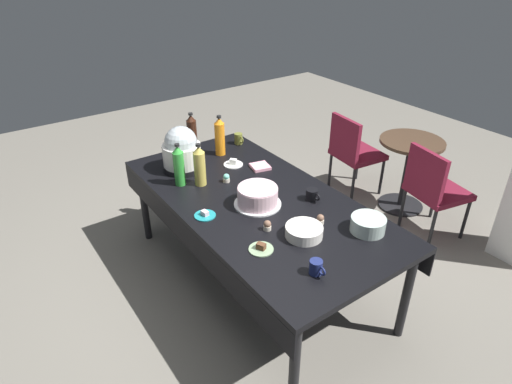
% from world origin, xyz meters
% --- Properties ---
extents(ground, '(9.00, 9.00, 0.00)m').
position_xyz_m(ground, '(0.00, 0.00, 0.00)').
color(ground, slate).
extents(potluck_table, '(2.20, 1.10, 0.75)m').
position_xyz_m(potluck_table, '(0.00, 0.00, 0.69)').
color(potluck_table, black).
rests_on(potluck_table, ground).
extents(frosted_layer_cake, '(0.33, 0.33, 0.14)m').
position_xyz_m(frosted_layer_cake, '(0.08, -0.04, 0.82)').
color(frosted_layer_cake, silver).
rests_on(frosted_layer_cake, potluck_table).
extents(slow_cooker, '(0.31, 0.31, 0.36)m').
position_xyz_m(slow_cooker, '(-0.71, -0.21, 0.91)').
color(slow_cooker, black).
rests_on(slow_cooker, potluck_table).
extents(glass_salad_bowl, '(0.22, 0.22, 0.10)m').
position_xyz_m(glass_salad_bowl, '(0.74, 0.34, 0.80)').
color(glass_salad_bowl, '#B2C6BC').
rests_on(glass_salad_bowl, potluck_table).
extents(ceramic_snack_bowl, '(0.23, 0.23, 0.07)m').
position_xyz_m(ceramic_snack_bowl, '(0.55, -0.02, 0.79)').
color(ceramic_snack_bowl, silver).
rests_on(ceramic_snack_bowl, potluck_table).
extents(dessert_plate_white, '(0.16, 0.16, 0.05)m').
position_xyz_m(dessert_plate_white, '(-0.54, 0.15, 0.76)').
color(dessert_plate_white, white).
rests_on(dessert_plate_white, potluck_table).
extents(dessert_plate_teal, '(0.14, 0.14, 0.04)m').
position_xyz_m(dessert_plate_teal, '(-0.01, -0.41, 0.76)').
color(dessert_plate_teal, teal).
rests_on(dessert_plate_teal, potluck_table).
extents(dessert_plate_sage, '(0.15, 0.15, 0.04)m').
position_xyz_m(dessert_plate_sage, '(0.50, -0.32, 0.76)').
color(dessert_plate_sage, '#8CA87F').
rests_on(dessert_plate_sage, potluck_table).
extents(cupcake_rose, '(0.05, 0.05, 0.07)m').
position_xyz_m(cupcake_rose, '(0.50, 0.15, 0.78)').
color(cupcake_rose, beige).
rests_on(cupcake_rose, potluck_table).
extents(cupcake_cocoa, '(0.05, 0.05, 0.07)m').
position_xyz_m(cupcake_cocoa, '(-0.33, -0.04, 0.78)').
color(cupcake_cocoa, beige).
rests_on(cupcake_cocoa, potluck_table).
extents(cupcake_berry, '(0.05, 0.05, 0.07)m').
position_xyz_m(cupcake_berry, '(0.36, -0.17, 0.78)').
color(cupcake_berry, beige).
rests_on(cupcake_berry, potluck_table).
extents(soda_bottle_orange_juice, '(0.09, 0.09, 0.35)m').
position_xyz_m(soda_bottle_orange_juice, '(-0.78, 0.18, 0.91)').
color(soda_bottle_orange_juice, orange).
rests_on(soda_bottle_orange_juice, potluck_table).
extents(soda_bottle_cola, '(0.09, 0.09, 0.33)m').
position_xyz_m(soda_bottle_cola, '(-1.01, 0.04, 0.90)').
color(soda_bottle_cola, '#33190F').
rests_on(soda_bottle_cola, potluck_table).
extents(soda_bottle_ginger_ale, '(0.09, 0.09, 0.33)m').
position_xyz_m(soda_bottle_ginger_ale, '(-0.41, -0.22, 0.90)').
color(soda_bottle_ginger_ale, gold).
rests_on(soda_bottle_ginger_ale, potluck_table).
extents(soda_bottle_lime_soda, '(0.08, 0.08, 0.33)m').
position_xyz_m(soda_bottle_lime_soda, '(-0.49, -0.34, 0.90)').
color(soda_bottle_lime_soda, green).
rests_on(soda_bottle_lime_soda, potluck_table).
extents(coffee_mug_black, '(0.13, 0.09, 0.08)m').
position_xyz_m(coffee_mug_black, '(0.25, 0.31, 0.79)').
color(coffee_mug_black, black).
rests_on(coffee_mug_black, potluck_table).
extents(coffee_mug_olive, '(0.12, 0.07, 0.10)m').
position_xyz_m(coffee_mug_olive, '(-0.87, 0.43, 0.80)').
color(coffee_mug_olive, olive).
rests_on(coffee_mug_olive, potluck_table).
extents(coffee_mug_navy, '(0.11, 0.07, 0.08)m').
position_xyz_m(coffee_mug_navy, '(0.85, -0.20, 0.79)').
color(coffee_mug_navy, navy).
rests_on(coffee_mug_navy, potluck_table).
extents(paper_napkin_stack, '(0.17, 0.17, 0.02)m').
position_xyz_m(paper_napkin_stack, '(-0.37, 0.30, 0.76)').
color(paper_napkin_stack, pink).
rests_on(paper_napkin_stack, potluck_table).
extents(maroon_chair_left, '(0.49, 0.49, 0.85)m').
position_xyz_m(maroon_chair_left, '(-0.56, 1.61, 0.49)').
color(maroon_chair_left, maroon).
rests_on(maroon_chair_left, ground).
extents(maroon_chair_right, '(0.52, 0.52, 0.85)m').
position_xyz_m(maroon_chair_right, '(0.38, 1.61, 0.49)').
color(maroon_chair_right, maroon).
rests_on(maroon_chair_right, ground).
extents(round_cafe_table, '(0.60, 0.60, 0.72)m').
position_xyz_m(round_cafe_table, '(-0.05, 1.83, 0.50)').
color(round_cafe_table, '#473323').
rests_on(round_cafe_table, ground).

